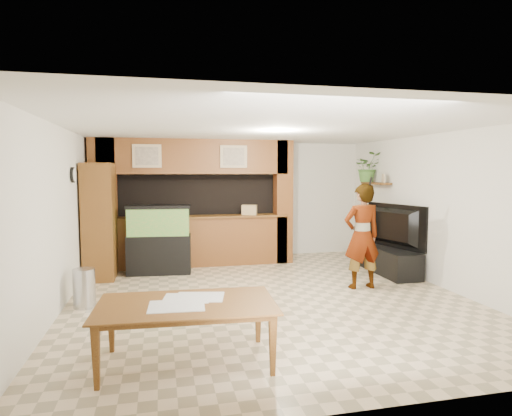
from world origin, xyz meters
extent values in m
plane|color=#CEB48F|center=(0.00, 0.00, 0.00)|extent=(6.50, 6.50, 0.00)
plane|color=white|center=(0.00, 0.00, 2.60)|extent=(6.50, 6.50, 0.00)
plane|color=silver|center=(0.00, 3.25, 1.30)|extent=(6.00, 0.00, 6.00)
plane|color=silver|center=(-3.00, 0.00, 1.30)|extent=(0.00, 6.50, 6.50)
plane|color=silver|center=(3.00, 0.00, 1.30)|extent=(0.00, 6.50, 6.50)
cube|color=brown|center=(-0.90, 2.45, 0.50)|extent=(3.80, 0.35, 1.00)
cube|color=brown|center=(-0.90, 2.45, 1.02)|extent=(3.80, 0.43, 0.04)
cube|color=brown|center=(-0.90, 2.45, 2.25)|extent=(3.80, 0.35, 0.70)
cube|color=brown|center=(-2.70, 2.45, 1.30)|extent=(0.50, 0.35, 2.60)
cube|color=brown|center=(0.95, 2.45, 1.30)|extent=(0.35, 0.35, 2.60)
cube|color=black|center=(-0.90, 3.00, 1.45)|extent=(4.20, 0.45, 0.85)
cube|color=tan|center=(-1.85, 2.26, 2.25)|extent=(0.55, 0.03, 0.45)
cube|color=tan|center=(-1.85, 2.24, 2.25)|extent=(0.43, 0.01, 0.35)
cube|color=tan|center=(-0.15, 2.26, 2.25)|extent=(0.55, 0.03, 0.45)
cube|color=tan|center=(-0.15, 2.24, 2.25)|extent=(0.43, 0.01, 0.35)
cylinder|color=black|center=(-2.97, 1.00, 1.90)|extent=(0.04, 0.25, 0.25)
cylinder|color=white|center=(-2.94, 1.00, 1.90)|extent=(0.01, 0.21, 0.21)
cube|color=brown|center=(2.85, 1.95, 1.70)|extent=(0.25, 0.90, 0.04)
cube|color=brown|center=(-2.70, 1.85, 1.05)|extent=(0.53, 0.86, 2.10)
cylinder|color=#B2B2B7|center=(-2.71, 0.09, 0.28)|extent=(0.31, 0.31, 0.56)
cube|color=black|center=(-1.65, 1.95, 0.37)|extent=(1.19, 0.45, 0.74)
cube|color=#30732E|center=(-1.65, 1.95, 1.00)|extent=(1.14, 0.42, 0.51)
cube|color=black|center=(-1.65, 1.95, 1.29)|extent=(1.19, 0.45, 0.06)
cube|color=black|center=(2.65, 0.98, 0.25)|extent=(0.54, 1.47, 0.49)
imported|color=black|center=(2.65, 0.98, 0.91)|extent=(0.57, 1.46, 0.84)
cube|color=tan|center=(2.85, 1.65, 1.81)|extent=(0.05, 0.14, 0.18)
imported|color=#3F6F2C|center=(2.82, 2.27, 2.04)|extent=(0.64, 0.57, 0.65)
imported|color=tan|center=(1.66, 0.16, 0.88)|extent=(0.66, 0.44, 1.76)
cylinder|color=black|center=(1.71, 0.00, 1.79)|extent=(0.03, 0.09, 0.14)
imported|color=brown|center=(-1.37, -2.08, 0.32)|extent=(1.84, 1.09, 0.63)
cube|color=silver|center=(-1.36, -1.90, 0.63)|extent=(0.54, 0.44, 0.01)
cube|color=silver|center=(-1.48, -2.13, 0.63)|extent=(0.57, 0.43, 0.01)
cube|color=silver|center=(-1.22, -1.88, 0.63)|extent=(0.56, 0.46, 0.01)
cube|color=tan|center=(0.22, 2.45, 1.14)|extent=(0.36, 0.30, 0.21)
camera|label=1|loc=(-1.61, -6.33, 1.97)|focal=30.00mm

